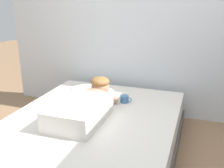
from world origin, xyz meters
TOP-DOWN VIEW (x-y plane):
  - back_wall at (-0.00, 1.39)m, footprint 3.86×0.12m
  - bed at (-0.31, 0.23)m, footprint 1.55×2.03m
  - pillow at (-0.54, 0.79)m, footprint 0.52×0.32m
  - person_lying at (-0.39, 0.30)m, footprint 0.43×0.92m
  - coffee_cup at (-0.13, 0.71)m, footprint 0.12×0.09m
  - cell_phone at (-0.24, 0.26)m, footprint 0.07×0.14m

SIDE VIEW (x-z plane):
  - bed at x=-0.31m, z-range 0.00..0.37m
  - cell_phone at x=-0.24m, z-range 0.37..0.38m
  - coffee_cup at x=-0.13m, z-range 0.37..0.45m
  - pillow at x=-0.54m, z-range 0.37..0.48m
  - person_lying at x=-0.39m, z-range 0.34..0.61m
  - back_wall at x=0.00m, z-range 0.00..2.50m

